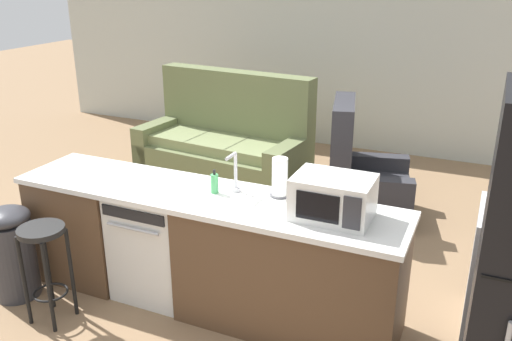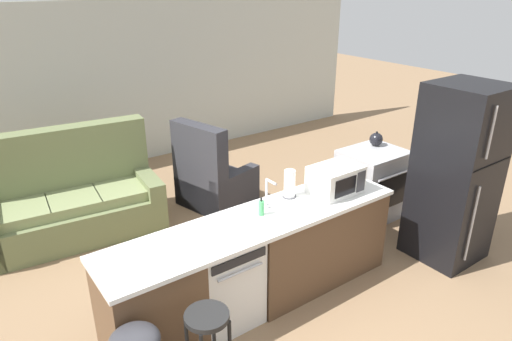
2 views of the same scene
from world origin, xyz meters
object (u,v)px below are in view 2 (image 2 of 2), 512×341
object	(u,v)px
stove_range	(371,184)
soap_bottle	(261,208)
refrigerator	(456,175)
paper_towel_roll	(290,184)
armchair	(212,182)
microwave	(336,179)
bar_stool	(208,337)
dishwasher	(221,280)
couch	(72,202)
kettle	(376,139)

from	to	relation	value
stove_range	soap_bottle	distance (m)	2.25
refrigerator	paper_towel_roll	xyz separation A→B (m)	(-1.68, 0.74, 0.07)
paper_towel_roll	armchair	bearing A→B (deg)	84.72
microwave	bar_stool	xyz separation A→B (m)	(-1.87, -0.65, -0.50)
refrigerator	microwave	world-z (taller)	refrigerator
dishwasher	soap_bottle	bearing A→B (deg)	6.02
dishwasher	stove_range	size ratio (longest dim) A/B	0.93
stove_range	bar_stool	size ratio (longest dim) A/B	1.22
armchair	paper_towel_roll	bearing A→B (deg)	-95.28
microwave	couch	xyz separation A→B (m)	(-1.99, 2.39, -0.65)
dishwasher	microwave	bearing A→B (deg)	-0.06
couch	stove_range	bearing A→B (deg)	-29.70
kettle	dishwasher	bearing A→B (deg)	-166.22
armchair	microwave	bearing A→B (deg)	-82.26
dishwasher	couch	bearing A→B (deg)	104.81
couch	dishwasher	bearing A→B (deg)	-75.19
refrigerator	paper_towel_roll	world-z (taller)	refrigerator
bar_stool	kettle	bearing A→B (deg)	22.00
microwave	paper_towel_roll	xyz separation A→B (m)	(-0.44, 0.19, -0.00)
dishwasher	soap_bottle	world-z (taller)	soap_bottle
stove_range	bar_stool	bearing A→B (deg)	-158.99
paper_towel_roll	soap_bottle	distance (m)	0.47
refrigerator	couch	size ratio (longest dim) A/B	0.93
paper_towel_roll	armchair	size ratio (longest dim) A/B	0.24
kettle	couch	bearing A→B (deg)	153.26
stove_range	bar_stool	world-z (taller)	stove_range
dishwasher	armchair	bearing A→B (deg)	61.48
refrigerator	armchair	size ratio (longest dim) A/B	1.62
dishwasher	kettle	xyz separation A→B (m)	(2.77, 0.68, 0.56)
dishwasher	refrigerator	world-z (taller)	refrigerator
dishwasher	soap_bottle	size ratio (longest dim) A/B	4.77
couch	soap_bottle	bearing A→B (deg)	-64.72
dishwasher	stove_range	bearing A→B (deg)	11.91
stove_range	paper_towel_roll	xyz separation A→B (m)	(-1.68, -0.36, 0.59)
refrigerator	armchair	world-z (taller)	refrigerator
refrigerator	soap_bottle	distance (m)	2.21
soap_bottle	kettle	xyz separation A→B (m)	(2.29, 0.63, 0.01)
soap_bottle	microwave	bearing A→B (deg)	-3.32
bar_stool	couch	bearing A→B (deg)	92.27
paper_towel_roll	kettle	distance (m)	1.92
couch	refrigerator	bearing A→B (deg)	-42.30
paper_towel_roll	stove_range	bearing A→B (deg)	12.14
dishwasher	couch	xyz separation A→B (m)	(-0.63, 2.39, -0.03)
soap_bottle	armchair	bearing A→B (deg)	72.57
paper_towel_roll	armchair	distance (m)	1.94
stove_range	microwave	bearing A→B (deg)	-156.15
microwave	couch	world-z (taller)	couch
paper_towel_roll	kettle	bearing A→B (deg)	14.90
refrigerator	couch	xyz separation A→B (m)	(-3.23, 2.94, -0.58)
kettle	soap_bottle	bearing A→B (deg)	-164.68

